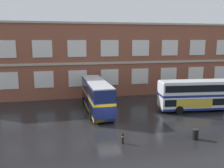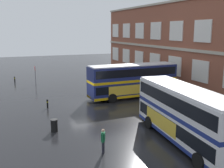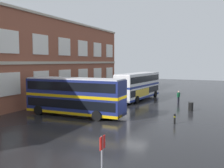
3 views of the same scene
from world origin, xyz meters
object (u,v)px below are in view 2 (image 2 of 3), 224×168
Objects in this scene: safety_bollard_east at (47,104)px; station_litter_bin at (54,125)px; double_decker_near at (133,80)px; waiting_passenger at (103,140)px; bus_stand_flag at (35,73)px; safety_bollard_west at (15,80)px; double_decker_middle at (185,114)px.

station_litter_bin is at bearing -4.71° from safety_bollard_east.
double_decker_near reaches higher than waiting_passenger.
waiting_passenger is (13.05, -8.73, -1.22)m from double_decker_near.
waiting_passenger is 26.26m from bus_stand_flag.
waiting_passenger is 1.79× the size of safety_bollard_west.
waiting_passenger is at bearing -33.76° from double_decker_near.
station_litter_bin is (-5.20, -2.33, -0.41)m from waiting_passenger.
double_decker_near is at bearing 39.83° from safety_bollard_west.
station_litter_bin reaches higher than safety_bollard_west.
double_decker_near is at bearing 94.54° from safety_bollard_east.
double_decker_near is 4.10× the size of bus_stand_flag.
double_decker_near is 10.74× the size of station_litter_bin.
safety_bollard_west is (-15.53, -12.95, -1.66)m from double_decker_near.
safety_bollard_west is at bearing -171.39° from safety_bollard_east.
double_decker_near is 11.64× the size of safety_bollard_east.
double_decker_near and double_decker_middle have the same top height.
double_decker_near reaches higher than safety_bollard_west.
station_litter_bin is 1.08× the size of safety_bollard_east.
station_litter_bin is at bearing 4.64° from safety_bollard_west.
waiting_passenger is (-0.53, -6.13, -1.22)m from double_decker_middle.
double_decker_middle is at bearing -10.82° from double_decker_near.
safety_bollard_east is (-12.76, -7.88, -1.66)m from double_decker_middle.
safety_bollard_east is at bearing -148.30° from double_decker_middle.
safety_bollard_east is (13.99, -0.44, -1.14)m from bus_stand_flag.
station_litter_bin is at bearing -155.87° from waiting_passenger.
bus_stand_flag is at bearing -142.67° from double_decker_near.
bus_stand_flag is at bearing 50.96° from safety_bollard_west.
waiting_passenger is at bearing 8.15° from safety_bollard_east.
double_decker_middle is at bearing 15.54° from bus_stand_flag.
bus_stand_flag reaches higher than safety_bollard_east.
station_litter_bin is at bearing -2.77° from bus_stand_flag.
bus_stand_flag is at bearing -164.46° from double_decker_middle.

